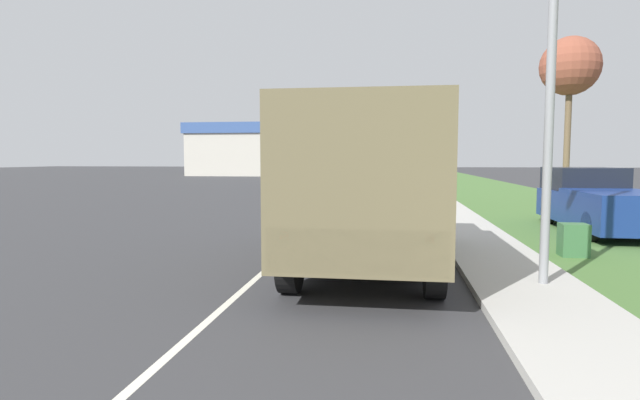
% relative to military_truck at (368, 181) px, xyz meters
% --- Properties ---
extents(ground_plane, '(180.00, 180.00, 0.00)m').
position_rel_military_truck_xyz_m(ground_plane, '(-1.89, 27.36, -1.67)').
color(ground_plane, '#38383A').
extents(lane_centre_stripe, '(0.12, 120.00, 0.00)m').
position_rel_military_truck_xyz_m(lane_centre_stripe, '(-1.89, 27.36, -1.67)').
color(lane_centre_stripe, silver).
rests_on(lane_centre_stripe, ground).
extents(sidewalk_right, '(1.80, 120.00, 0.12)m').
position_rel_military_truck_xyz_m(sidewalk_right, '(2.61, 27.36, -1.61)').
color(sidewalk_right, beige).
rests_on(sidewalk_right, ground).
extents(grass_strip_right, '(7.00, 120.00, 0.02)m').
position_rel_military_truck_xyz_m(grass_strip_right, '(7.01, 27.36, -1.66)').
color(grass_strip_right, '#4C7538').
rests_on(grass_strip_right, ground).
extents(military_truck, '(2.50, 6.66, 3.00)m').
position_rel_military_truck_xyz_m(military_truck, '(0.00, 0.00, 0.00)').
color(military_truck, '#474C38').
rests_on(military_truck, ground).
extents(car_nearest_ahead, '(1.83, 4.12, 1.54)m').
position_rel_military_truck_xyz_m(car_nearest_ahead, '(-0.01, 14.21, -0.98)').
color(car_nearest_ahead, maroon).
rests_on(car_nearest_ahead, ground).
extents(car_second_ahead, '(1.88, 4.19, 1.43)m').
position_rel_military_truck_xyz_m(car_second_ahead, '(-3.97, 23.40, -1.02)').
color(car_second_ahead, navy).
rests_on(car_second_ahead, ground).
extents(car_third_ahead, '(1.80, 3.92, 1.38)m').
position_rel_military_truck_xyz_m(car_third_ahead, '(-0.09, 34.65, -1.04)').
color(car_third_ahead, black).
rests_on(car_third_ahead, ground).
extents(pickup_truck, '(2.10, 5.26, 1.81)m').
position_rel_military_truck_xyz_m(pickup_truck, '(6.36, 5.70, -0.80)').
color(pickup_truck, navy).
rests_on(pickup_truck, grass_strip_right).
extents(lamp_post, '(1.69, 0.24, 6.95)m').
position_rel_military_truck_xyz_m(lamp_post, '(2.65, -1.34, 2.59)').
color(lamp_post, gray).
rests_on(lamp_post, sidewalk_right).
extents(tree_mid_right, '(2.56, 2.56, 7.43)m').
position_rel_military_truck_xyz_m(tree_mid_right, '(8.18, 14.11, 4.41)').
color(tree_mid_right, brown).
rests_on(tree_mid_right, grass_strip_right).
extents(utility_box, '(0.55, 0.45, 0.70)m').
position_rel_military_truck_xyz_m(utility_box, '(4.31, 1.61, -1.30)').
color(utility_box, '#3D7042').
rests_on(utility_box, grass_strip_right).
extents(building_distant, '(14.25, 11.09, 6.43)m').
position_rel_military_truck_xyz_m(building_distant, '(-17.50, 53.09, 1.58)').
color(building_distant, beige).
rests_on(building_distant, ground).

